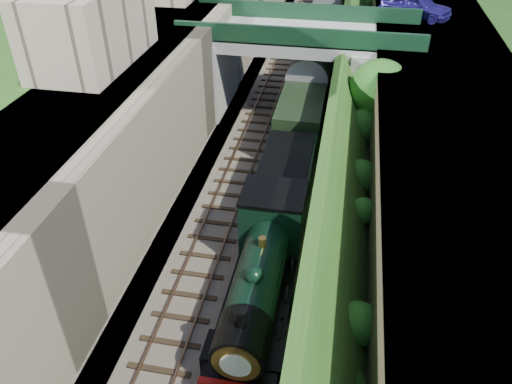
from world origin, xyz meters
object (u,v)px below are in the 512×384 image
road_bridge (307,61)px  locomotive (261,273)px  car_blue (416,5)px  tender (286,182)px  tree (381,91)px

road_bridge → locomotive: road_bridge is taller
car_blue → tender: 18.47m
tender → road_bridge: bearing=91.2°
road_bridge → tender: road_bridge is taller
car_blue → locomotive: size_ratio=0.49×
tree → car_blue: car_blue is taller
car_blue → locomotive: 25.12m
tree → tender: tree is taller
car_blue → tender: car_blue is taller
tree → locomotive: tree is taller
car_blue → tree: bearing=-166.3°
road_bridge → car_blue: size_ratio=3.17×
locomotive → tender: bearing=90.0°
tree → car_blue: size_ratio=1.31×
tree → car_blue: bearing=77.3°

